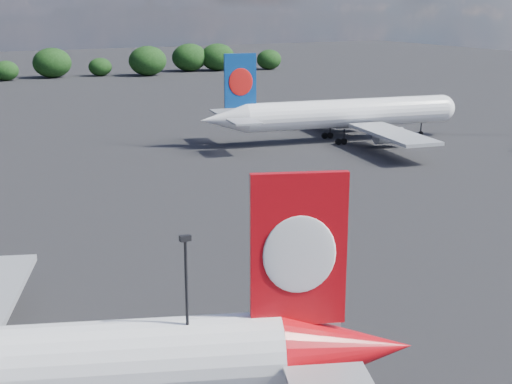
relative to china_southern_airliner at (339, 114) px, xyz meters
name	(u,v)px	position (x,y,z in m)	size (l,w,h in m)	color
china_southern_airliner	(339,114)	(0.00, 0.00, 0.00)	(44.81, 42.76, 14.64)	white
apron_lamp_post	(188,330)	(-52.87, -65.70, 1.88)	(0.55, 0.30, 11.38)	black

